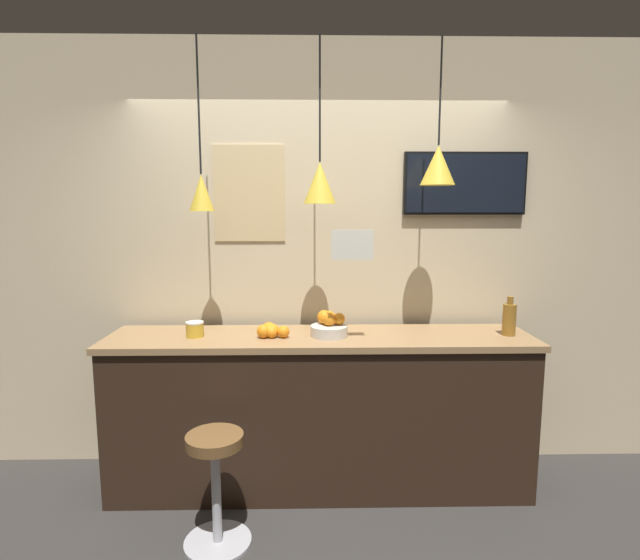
# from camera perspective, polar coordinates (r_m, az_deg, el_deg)

# --- Properties ---
(ground_plane) EXTENTS (14.00, 14.00, 0.00)m
(ground_plane) POSITION_cam_1_polar(r_m,az_deg,el_deg) (3.03, 0.27, -28.18)
(ground_plane) COLOR #33302D
(back_wall) EXTENTS (8.00, 0.06, 2.90)m
(back_wall) POSITION_cam_1_polar(r_m,az_deg,el_deg) (3.45, -0.13, 2.49)
(back_wall) COLOR beige
(back_wall) RESTS_ON ground_plane
(service_counter) EXTENTS (2.66, 0.57, 1.01)m
(service_counter) POSITION_cam_1_polar(r_m,az_deg,el_deg) (3.31, -0.00, -14.76)
(service_counter) COLOR black
(service_counter) RESTS_ON ground_plane
(bar_stool) EXTENTS (0.36, 0.36, 0.62)m
(bar_stool) POSITION_cam_1_polar(r_m,az_deg,el_deg) (2.89, -11.83, -20.94)
(bar_stool) COLOR #B7B7BC
(bar_stool) RESTS_ON ground_plane
(fruit_bowl) EXTENTS (0.23, 0.23, 0.15)m
(fruit_bowl) POSITION_cam_1_polar(r_m,az_deg,el_deg) (3.12, 1.04, -5.22)
(fruit_bowl) COLOR beige
(fruit_bowl) RESTS_ON service_counter
(orange_pile) EXTENTS (0.20, 0.14, 0.09)m
(orange_pile) POSITION_cam_1_polar(r_m,az_deg,el_deg) (3.10, -5.62, -5.80)
(orange_pile) COLOR orange
(orange_pile) RESTS_ON service_counter
(juice_bottle) EXTENTS (0.08, 0.08, 0.25)m
(juice_bottle) POSITION_cam_1_polar(r_m,az_deg,el_deg) (3.34, 20.82, -4.17)
(juice_bottle) COLOR olive
(juice_bottle) RESTS_ON service_counter
(spread_jar) EXTENTS (0.11, 0.11, 0.09)m
(spread_jar) POSITION_cam_1_polar(r_m,az_deg,el_deg) (3.19, -14.12, -5.48)
(spread_jar) COLOR gold
(spread_jar) RESTS_ON service_counter
(pendant_lamp_left) EXTENTS (0.15, 0.15, 1.03)m
(pendant_lamp_left) POSITION_cam_1_polar(r_m,az_deg,el_deg) (3.16, -13.39, 9.85)
(pendant_lamp_left) COLOR black
(pendant_lamp_middle) EXTENTS (0.20, 0.20, 0.98)m
(pendant_lamp_middle) POSITION_cam_1_polar(r_m,az_deg,el_deg) (3.09, -0.02, 11.13)
(pendant_lamp_middle) COLOR black
(pendant_lamp_right) EXTENTS (0.21, 0.21, 0.87)m
(pendant_lamp_right) POSITION_cam_1_polar(r_m,az_deg,el_deg) (3.19, 13.34, 12.69)
(pendant_lamp_right) COLOR black
(mounted_tv) EXTENTS (0.82, 0.04, 0.42)m
(mounted_tv) POSITION_cam_1_polar(r_m,az_deg,el_deg) (3.54, 16.23, 10.54)
(mounted_tv) COLOR black
(hanging_menu_board) EXTENTS (0.24, 0.01, 0.17)m
(hanging_menu_board) POSITION_cam_1_polar(r_m,az_deg,el_deg) (2.85, 3.72, 4.04)
(hanging_menu_board) COLOR white
(wall_poster) EXTENTS (0.48, 0.01, 0.64)m
(wall_poster) POSITION_cam_1_polar(r_m,az_deg,el_deg) (3.43, -8.11, 9.76)
(wall_poster) COLOR #DBBC84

